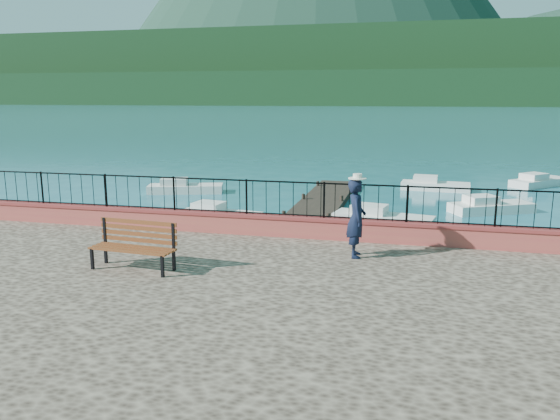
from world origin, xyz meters
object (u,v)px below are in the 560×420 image
at_px(boat_3, 185,185).
at_px(boat_4, 436,183).
at_px(boat_0, 220,212).
at_px(boat_5, 540,179).
at_px(person, 356,218).
at_px(boat_2, 492,204).
at_px(park_bench, 134,256).
at_px(boat_1, 383,215).

height_order(boat_3, boat_4, same).
height_order(boat_0, boat_5, same).
distance_m(boat_4, boat_5, 6.50).
distance_m(person, boat_2, 13.22).
distance_m(boat_0, boat_5, 19.54).
bearing_deg(boat_5, person, -156.22).
height_order(person, boat_3, person).
distance_m(park_bench, boat_3, 16.94).
bearing_deg(boat_2, boat_5, 39.42).
relative_size(boat_3, boat_5, 1.01).
height_order(boat_2, boat_3, same).
relative_size(person, boat_5, 0.50).
bearing_deg(boat_3, boat_4, 0.35).
relative_size(boat_3, boat_4, 1.08).
xyz_separation_m(park_bench, boat_3, (-5.64, 15.93, -1.12)).
distance_m(person, boat_1, 8.82).
bearing_deg(boat_3, boat_0, -72.65).
xyz_separation_m(park_bench, boat_1, (4.99, 10.83, -1.12)).
xyz_separation_m(boat_0, boat_5, (14.70, 12.87, 0.00)).
bearing_deg(person, boat_0, 29.83).
relative_size(park_bench, boat_1, 0.51).
distance_m(boat_3, boat_5, 20.00).
bearing_deg(boat_2, person, -138.03).
xyz_separation_m(person, boat_2, (4.75, 12.21, -1.76)).
xyz_separation_m(boat_0, boat_1, (6.52, 0.98, 0.00)).
bearing_deg(boat_1, boat_2, 49.41).
relative_size(boat_1, boat_4, 1.08).
distance_m(park_bench, person, 5.27).
relative_size(person, boat_3, 0.49).
xyz_separation_m(boat_4, boat_5, (5.86, 2.81, 0.00)).
relative_size(boat_0, boat_2, 0.92).
distance_m(person, boat_0, 10.07).
bearing_deg(boat_5, boat_2, -157.72).
bearing_deg(boat_0, boat_3, 133.44).
bearing_deg(boat_5, boat_4, 161.71).
bearing_deg(boat_0, boat_4, 58.04).
bearing_deg(boat_5, boat_0, 177.28).
xyz_separation_m(boat_0, boat_4, (8.84, 10.06, 0.00)).
height_order(park_bench, boat_3, park_bench).
relative_size(person, boat_2, 0.53).
bearing_deg(park_bench, boat_3, 114.27).
height_order(boat_0, boat_1, same).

